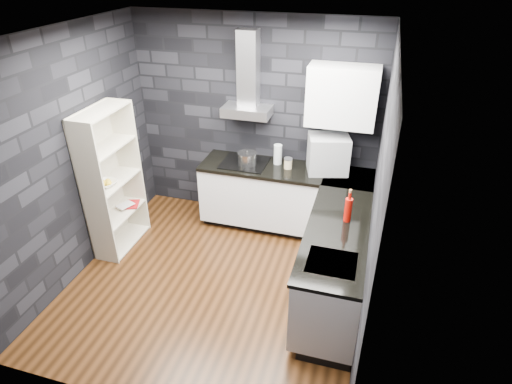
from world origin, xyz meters
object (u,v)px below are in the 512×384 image
at_px(glass_vase, 278,154).
at_px(bookshelf, 113,182).
at_px(appliance_garage, 328,155).
at_px(storage_jar, 288,164).
at_px(pot, 247,159).
at_px(fruit_bowl, 106,183).
at_px(utensil_crock, 312,163).
at_px(red_bottle, 348,210).

height_order(glass_vase, bookshelf, bookshelf).
relative_size(glass_vase, bookshelf, 0.14).
bearing_deg(appliance_garage, storage_jar, 171.91).
xyz_separation_m(pot, fruit_bowl, (-1.42, -1.00, -0.05)).
height_order(utensil_crock, appliance_garage, appliance_garage).
distance_m(pot, utensil_crock, 0.82).
height_order(storage_jar, appliance_garage, appliance_garage).
xyz_separation_m(storage_jar, bookshelf, (-1.94, -0.93, -0.06)).
bearing_deg(red_bottle, appliance_garage, 108.50).
height_order(bookshelf, fruit_bowl, bookshelf).
bearing_deg(bookshelf, fruit_bowl, -104.00).
height_order(glass_vase, fruit_bowl, glass_vase).
bearing_deg(bookshelf, red_bottle, -15.43).
xyz_separation_m(appliance_garage, red_bottle, (0.36, -1.06, -0.10)).
distance_m(pot, appliance_garage, 1.02).
bearing_deg(storage_jar, utensil_crock, 21.09).
bearing_deg(glass_vase, red_bottle, -47.79).
distance_m(utensil_crock, appliance_garage, 0.26).
relative_size(storage_jar, appliance_garage, 0.25).
distance_m(storage_jar, red_bottle, 1.31).
height_order(pot, bookshelf, bookshelf).
distance_m(storage_jar, fruit_bowl, 2.21).
relative_size(appliance_garage, fruit_bowl, 2.08).
distance_m(appliance_garage, bookshelf, 2.63).
height_order(glass_vase, storage_jar, glass_vase).
bearing_deg(fruit_bowl, appliance_garage, 24.62).
distance_m(utensil_crock, red_bottle, 1.25).
bearing_deg(pot, glass_vase, 21.04).
height_order(storage_jar, fruit_bowl, storage_jar).
distance_m(pot, glass_vase, 0.40).
bearing_deg(appliance_garage, fruit_bowl, -170.57).
bearing_deg(fruit_bowl, storage_jar, 28.43).
xyz_separation_m(bookshelf, fruit_bowl, (0.00, -0.12, 0.04)).
bearing_deg(appliance_garage, utensil_crock, 151.23).
bearing_deg(fruit_bowl, red_bottle, 0.97).
distance_m(glass_vase, storage_jar, 0.20).
bearing_deg(fruit_bowl, utensil_crock, 27.54).
relative_size(bookshelf, fruit_bowl, 7.77).
height_order(appliance_garage, fruit_bowl, appliance_garage).
xyz_separation_m(pot, appliance_garage, (1.01, 0.11, 0.14)).
bearing_deg(utensil_crock, bookshelf, -154.87).
distance_m(red_bottle, bookshelf, 2.79).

